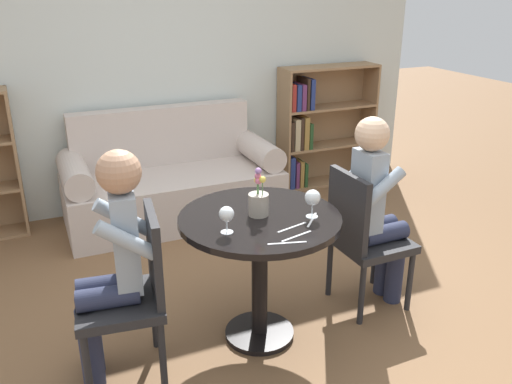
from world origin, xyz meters
The scene contains 16 objects.
ground_plane centered at (0.00, 0.00, 0.00)m, with size 16.00×16.00×0.00m, color brown.
back_wall centered at (0.00, 2.27, 1.35)m, with size 5.20×0.05×2.70m.
round_table centered at (0.00, 0.00, 0.59)m, with size 0.88×0.88×0.76m.
couch centered at (0.00, 1.85, 0.31)m, with size 1.78×0.80×0.92m.
bookshelf_right centered at (1.53, 2.12, 0.58)m, with size 0.98×0.28×1.17m.
chair_left centered at (-0.70, -0.02, 0.49)m, with size 0.47×0.47×0.90m.
chair_right centered at (0.70, 0.04, 0.49)m, with size 0.43×0.43×0.90m.
person_left centered at (-0.79, -0.01, 0.66)m, with size 0.44×0.37×1.22m.
person_right centered at (0.79, 0.05, 0.65)m, with size 0.42×0.35×1.22m.
wine_glass_left centered at (-0.23, -0.12, 0.86)m, with size 0.08×0.08×0.14m.
wine_glass_right centered at (0.25, -0.12, 0.87)m, with size 0.08×0.08×0.15m.
flower_vase centered at (0.00, 0.02, 0.84)m, with size 0.11×0.11×0.27m.
knife_left_setting centered at (0.09, -0.20, 0.76)m, with size 0.19×0.06×0.00m.
fork_left_setting centered at (0.07, -0.30, 0.76)m, with size 0.19×0.06×0.00m.
knife_right_setting centered at (-0.01, -0.35, 0.76)m, with size 0.19×0.06×0.00m.
fork_right_setting centered at (0.23, -0.16, 0.76)m, with size 0.14×0.15×0.00m.
Camera 1 is at (-1.08, -2.41, 1.94)m, focal length 38.00 mm.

